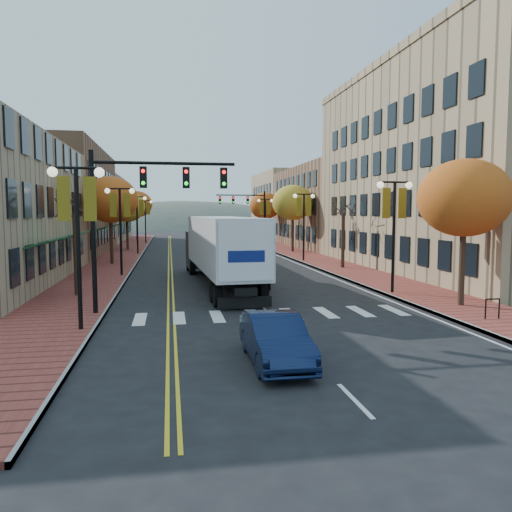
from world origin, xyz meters
name	(u,v)px	position (x,y,z in m)	size (l,w,h in m)	color
ground	(280,325)	(0.00, 0.00, 0.00)	(200.00, 200.00, 0.00)	black
sidewalk_left	(122,256)	(-9.00, 32.50, 0.07)	(4.00, 85.00, 0.15)	brown
sidewalk_right	(296,253)	(9.00, 32.50, 0.07)	(4.00, 85.00, 0.15)	brown
building_left_mid	(44,202)	(-17.00, 36.00, 5.50)	(12.00, 24.00, 11.00)	brown
building_left_far	(84,210)	(-17.00, 61.00, 4.75)	(12.00, 26.00, 9.50)	#9E8966
building_right_near	(473,171)	(18.50, 16.00, 7.50)	(15.00, 28.00, 15.00)	#997F5B
building_right_mid	(350,208)	(18.50, 42.00, 5.00)	(15.00, 24.00, 10.00)	brown
building_right_far	(304,206)	(18.50, 64.00, 5.50)	(15.00, 20.00, 11.00)	#9E8966
tree_left_a	(76,254)	(-9.00, 8.00, 2.25)	(0.28, 0.28, 4.20)	#382619
tree_left_b	(110,200)	(-9.00, 24.00, 5.45)	(4.48, 4.48, 7.21)	#382619
tree_left_c	(127,207)	(-9.00, 40.00, 5.05)	(4.16, 4.16, 6.69)	#382619
tree_left_d	(137,204)	(-9.00, 58.00, 5.60)	(4.61, 4.61, 7.42)	#382619
tree_right_a	(464,198)	(9.00, 2.00, 5.05)	(4.16, 4.16, 6.69)	#382619
tree_right_b	(343,240)	(9.00, 18.00, 2.25)	(0.28, 0.28, 4.20)	#382619
tree_right_c	(293,203)	(9.00, 34.00, 5.45)	(4.48, 4.48, 7.21)	#382619
tree_right_d	(265,206)	(9.00, 50.00, 5.29)	(4.35, 4.35, 7.00)	#382619
lamp_left_a	(77,216)	(-7.50, 0.00, 4.29)	(1.96, 0.36, 6.05)	black
lamp_left_b	(120,214)	(-7.50, 16.00, 4.29)	(1.96, 0.36, 6.05)	black
lamp_left_c	(137,213)	(-7.50, 34.00, 4.29)	(1.96, 0.36, 6.05)	black
lamp_left_d	(145,213)	(-7.50, 52.00, 4.29)	(1.96, 0.36, 6.05)	black
lamp_right_a	(394,215)	(7.50, 6.00, 4.29)	(1.96, 0.36, 6.05)	black
lamp_right_b	(304,214)	(7.50, 24.00, 4.29)	(1.96, 0.36, 6.05)	black
lamp_right_c	(265,213)	(7.50, 42.00, 4.29)	(1.96, 0.36, 6.05)	black
traffic_mast_near	(139,200)	(-5.48, 3.00, 4.92)	(6.10, 0.35, 7.00)	black
traffic_mast_far	(249,208)	(5.48, 42.00, 4.92)	(6.10, 0.34, 7.00)	black
semi_truck	(219,246)	(-1.33, 10.84, 2.42)	(3.46, 16.67, 4.14)	black
navy_sedan	(275,339)	(-1.23, -4.82, 0.72)	(1.53, 4.38, 1.44)	#0D1837
black_suv	(252,277)	(0.50, 9.90, 0.61)	(2.03, 4.40, 1.22)	black
car_far_white	(195,238)	(-0.50, 55.04, 0.66)	(1.56, 3.88, 1.32)	silver
car_far_silver	(214,236)	(2.86, 61.15, 0.67)	(1.87, 4.60, 1.34)	#B3B4BB
car_far_oncoming	(212,233)	(3.36, 71.97, 0.69)	(1.46, 4.19, 1.38)	#B3B2BB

